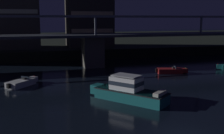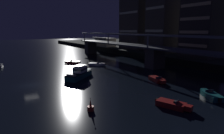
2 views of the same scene
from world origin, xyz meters
name	(u,v)px [view 2 (image 2 of 2)]	position (x,y,z in m)	size (l,w,h in m)	color
ground_plane	(31,85)	(0.00, 0.00, 0.00)	(400.00, 400.00, 0.00)	black
river_bridge	(155,52)	(0.00, 33.00, 4.47)	(89.27, 6.40, 9.38)	#4C4944
tower_west_low	(136,3)	(-30.34, 50.13, 22.09)	(13.84, 8.75, 40.09)	#423D38
tower_central	(202,25)	(2.67, 49.55, 12.11)	(10.51, 8.53, 20.12)	#38332D
waterfront_pavilion	(105,42)	(-49.06, 44.91, 4.44)	(12.40, 7.40, 4.70)	#B2AD9E
cabin_cruiser_near_left	(80,73)	(-0.72, 10.58, 1.05)	(7.38, 8.37, 2.79)	#196066
speedboat_near_center	(157,79)	(11.00, 23.04, 0.41)	(5.19, 2.72, 1.16)	maroon
speedboat_near_right	(73,62)	(-19.12, 15.90, 0.41)	(4.29, 4.48, 1.16)	maroon
speedboat_mid_left	(96,64)	(-12.12, 20.68, 0.41)	(4.19, 4.56, 1.16)	silver
speedboat_mid_center	(172,105)	(22.24, 14.84, 0.41)	(5.11, 3.03, 1.16)	maroon
speedboat_far_left	(211,95)	(22.86, 23.09, 0.41)	(4.86, 3.62, 1.16)	#196066
channel_buoy	(91,107)	(17.19, 4.68, 0.48)	(0.90, 0.90, 1.76)	red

